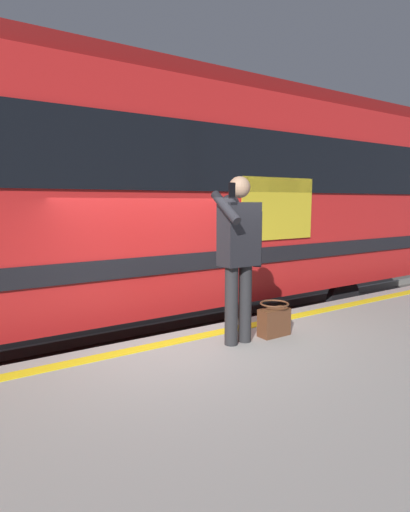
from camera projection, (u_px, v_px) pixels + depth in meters
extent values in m
plane|color=#4C4742|center=(180.00, 409.00, 4.91)|extent=(24.33, 24.33, 0.00)
cube|color=gray|center=(316.00, 465.00, 3.12)|extent=(15.43, 4.17, 0.97)
cube|color=yellow|center=(193.00, 338.00, 4.54)|extent=(15.12, 0.16, 0.01)
cube|color=slate|center=(133.00, 364.00, 6.06)|extent=(20.05, 0.08, 0.16)
cube|color=slate|center=(100.00, 338.00, 7.25)|extent=(20.05, 0.08, 0.16)
cube|color=red|center=(96.00, 198.00, 6.21)|extent=(13.43, 2.89, 3.10)
cube|color=maroon|center=(92.00, 83.00, 5.99)|extent=(13.16, 2.66, 0.24)
cube|color=black|center=(134.00, 152.00, 4.93)|extent=(12.76, 0.03, 0.90)
cube|color=black|center=(137.00, 267.00, 5.11)|extent=(12.76, 0.03, 0.24)
cube|color=gold|center=(278.00, 209.00, 6.29)|extent=(1.42, 0.02, 0.94)
cylinder|color=black|center=(343.00, 300.00, 7.87)|extent=(0.84, 0.12, 0.84)
cylinder|color=black|center=(263.00, 281.00, 9.79)|extent=(0.84, 0.12, 0.84)
cylinder|color=#262628|center=(245.00, 303.00, 4.38)|extent=(0.14, 0.14, 0.83)
cylinder|color=#262628|center=(231.00, 306.00, 4.28)|extent=(0.14, 0.14, 0.83)
cube|color=black|center=(239.00, 234.00, 4.23)|extent=(0.40, 0.24, 0.65)
sphere|color=black|center=(230.00, 204.00, 4.32)|extent=(0.20, 0.20, 0.20)
sphere|color=tan|center=(240.00, 187.00, 4.17)|extent=(0.22, 0.22, 0.22)
cylinder|color=black|center=(258.00, 239.00, 4.38)|extent=(0.09, 0.09, 0.59)
cylinder|color=black|center=(226.00, 207.00, 4.00)|extent=(0.09, 0.42, 0.33)
cube|color=black|center=(232.00, 191.00, 3.90)|extent=(0.07, 0.02, 0.15)
cube|color=#59331E|center=(274.00, 322.00, 4.60)|extent=(0.36, 0.17, 0.31)
torus|color=#59331E|center=(274.00, 304.00, 4.57)|extent=(0.32, 0.32, 0.02)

